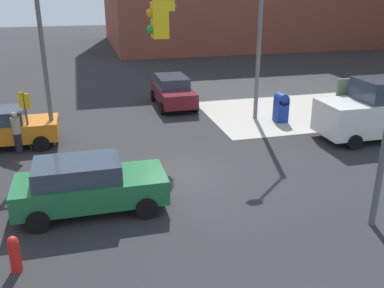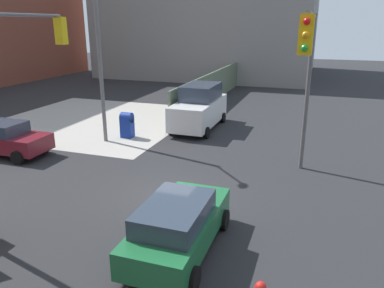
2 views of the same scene
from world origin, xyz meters
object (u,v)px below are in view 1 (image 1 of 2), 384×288
Objects in this scene: coupe_orange at (2,128)px; mailbox_blue at (281,107)px; fire_hydrant at (14,253)px; van_white_delivery at (382,109)px; traffic_signal_se_corner at (310,63)px; sedan_green at (88,185)px; traffic_signal_nw_corner at (96,31)px; street_lamp_corner at (257,23)px; pedestrian_crossing at (17,132)px; sedan_maroon at (173,91)px.

mailbox_blue is at bearing 1.34° from coupe_orange.
fire_hydrant is 15.63m from van_white_delivery.
traffic_signal_se_corner is 1.52× the size of coupe_orange.
sedan_green is (-9.41, -6.66, 0.08)m from mailbox_blue.
sedan_green is at bearing -164.68° from van_white_delivery.
traffic_signal_nw_corner is 9.98m from fire_hydrant.
street_lamp_corner reaches higher than pedestrian_crossing.
street_lamp_corner is at bearing 74.02° from traffic_signal_se_corner.
traffic_signal_se_corner reaches higher than sedan_maroon.
street_lamp_corner is 1.87× the size of coupe_orange.
fire_hydrant is 14.96m from sedan_maroon.
traffic_signal_nw_corner reaches higher than sedan_maroon.
mailbox_blue is (8.60, 0.50, -3.87)m from traffic_signal_nw_corner.
street_lamp_corner reaches higher than fire_hydrant.
sedan_green is 13.09m from van_white_delivery.
mailbox_blue is (4.15, 9.50, -3.92)m from traffic_signal_se_corner.
coupe_orange is at bearing 132.87° from traffic_signal_se_corner.
street_lamp_corner is 1.91× the size of sedan_maroon.
fire_hydrant is at bearing -125.16° from sedan_green.
fire_hydrant is at bearing -157.40° from van_white_delivery.
coupe_orange is (-8.17, -4.48, 0.00)m from sedan_maroon.
van_white_delivery is at bearing -10.34° from coupe_orange.
van_white_delivery is (14.41, 6.00, 0.79)m from fire_hydrant.
traffic_signal_se_corner is 10.45m from street_lamp_corner.
traffic_signal_nw_corner is 0.81× the size of street_lamp_corner.
sedan_maroon is (-3.24, 3.64, -3.86)m from street_lamp_corner.
traffic_signal_nw_corner is at bearing 25.25° from pedestrian_crossing.
traffic_signal_nw_corner is at bearing 73.39° from fire_hydrant.
sedan_green is (-0.80, -6.16, -3.79)m from traffic_signal_nw_corner.
fire_hydrant is 0.22× the size of sedan_maroon.
van_white_delivery is (12.62, 3.46, 0.44)m from sedan_green.
sedan_maroon is at bearing 28.73° from coupe_orange.
van_white_delivery reaches higher than coupe_orange.
street_lamp_corner is 14.54m from fire_hydrant.
street_lamp_corner reaches higher than traffic_signal_se_corner.
traffic_signal_nw_corner is 7.28m from sedan_maroon.
traffic_signal_nw_corner reaches higher than fire_hydrant.
traffic_signal_se_corner is at bearing -2.44° from fire_hydrant.
mailbox_blue is at bearing 39.40° from fire_hydrant.
sedan_maroon is 10.70m from van_white_delivery.
sedan_green is (3.28, -6.36, 0.00)m from coupe_orange.
traffic_signal_nw_corner is 9.45m from mailbox_blue.
coupe_orange is at bearing 99.48° from fire_hydrant.
sedan_maroon is 0.95× the size of sedan_green.
traffic_signal_nw_corner reaches higher than coupe_orange.
coupe_orange is at bearing 117.27° from sedan_green.
mailbox_blue is 14.50m from fire_hydrant.
traffic_signal_nw_corner is 1.56× the size of sedan_maroon.
traffic_signal_se_corner is at bearing -139.43° from van_white_delivery.
sedan_maroon is 9.32m from coupe_orange.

